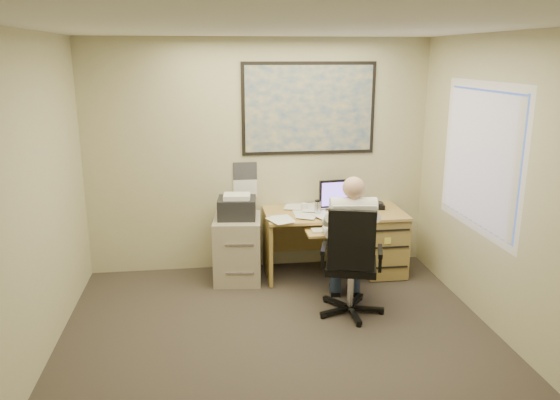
{
  "coord_description": "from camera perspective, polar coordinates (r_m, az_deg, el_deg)",
  "views": [
    {
      "loc": [
        -0.61,
        -4.01,
        2.5
      ],
      "look_at": [
        0.12,
        1.3,
        1.07
      ],
      "focal_mm": 35.0,
      "sensor_mm": 36.0,
      "label": 1
    }
  ],
  "objects": [
    {
      "name": "room_shell",
      "position": [
        4.22,
        0.82,
        -0.91
      ],
      "size": [
        4.0,
        4.5,
        2.7
      ],
      "color": "#332D27",
      "rests_on": "ground"
    },
    {
      "name": "desk",
      "position": [
        6.5,
        8.44,
        -3.7
      ],
      "size": [
        1.6,
        0.97,
        1.09
      ],
      "color": "tan",
      "rests_on": "ground"
    },
    {
      "name": "world_map",
      "position": [
        6.38,
        3.04,
        9.51
      ],
      "size": [
        1.56,
        0.03,
        1.06
      ],
      "primitive_type": "cube",
      "color": "#1E4C93",
      "rests_on": "room_shell"
    },
    {
      "name": "wall_calendar",
      "position": [
        6.42,
        -3.66,
        2.12
      ],
      "size": [
        0.28,
        0.01,
        0.42
      ],
      "primitive_type": "cube",
      "color": "white",
      "rests_on": "room_shell"
    },
    {
      "name": "window_blinds",
      "position": [
        5.54,
        20.15,
        4.13
      ],
      "size": [
        0.06,
        1.4,
        1.3
      ],
      "primitive_type": null,
      "color": "#EEE7CE",
      "rests_on": "room_shell"
    },
    {
      "name": "filing_cabinet",
      "position": [
        6.24,
        -4.44,
        -4.47
      ],
      "size": [
        0.59,
        0.68,
        1.01
      ],
      "rotation": [
        0.0,
        0.0,
        -0.11
      ],
      "color": "#A59A85",
      "rests_on": "ground"
    },
    {
      "name": "office_chair",
      "position": [
        5.47,
        7.69,
        -8.61
      ],
      "size": [
        0.84,
        0.84,
        1.13
      ],
      "rotation": [
        0.0,
        0.0,
        -0.29
      ],
      "color": "black",
      "rests_on": "ground"
    },
    {
      "name": "person",
      "position": [
        5.4,
        7.44,
        -4.76
      ],
      "size": [
        0.66,
        0.87,
        1.38
      ],
      "primitive_type": null,
      "rotation": [
        0.0,
        0.0,
        -0.12
      ],
      "color": "silver",
      "rests_on": "office_chair"
    }
  ]
}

